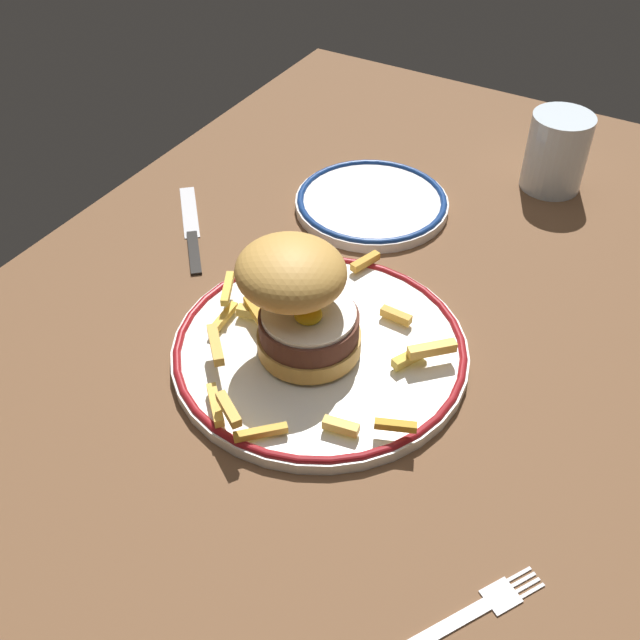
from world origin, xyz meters
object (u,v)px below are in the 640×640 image
object	(u,v)px
dinner_plate	(320,349)
fork	(464,617)
water_glass	(556,156)
side_plate	(372,202)
burger	(299,299)
knife	(192,234)

from	to	relation	value
dinner_plate	fork	xyz separation A→B (cm)	(-17.91, -22.26, -0.66)
water_glass	side_plate	world-z (taller)	water_glass
water_glass	side_plate	bearing A→B (deg)	132.70
dinner_plate	fork	distance (cm)	28.58
side_plate	fork	size ratio (longest dim) A/B	1.43
dinner_plate	burger	bearing A→B (deg)	121.82
water_glass	fork	distance (cm)	60.56
dinner_plate	fork	world-z (taller)	dinner_plate
side_plate	dinner_plate	bearing A→B (deg)	-163.61
burger	knife	size ratio (longest dim) A/B	0.97
dinner_plate	knife	xyz separation A→B (cm)	(9.60, 22.86, -0.58)
dinner_plate	burger	world-z (taller)	burger
dinner_plate	water_glass	bearing A→B (deg)	-13.34
burger	water_glass	world-z (taller)	burger
knife	water_glass	bearing A→B (deg)	-45.91
burger	knife	bearing A→B (deg)	63.50
burger	side_plate	distance (cm)	27.72
fork	burger	bearing A→B (deg)	54.68
dinner_plate	water_glass	distance (cm)	42.48
burger	side_plate	bearing A→B (deg)	12.50
dinner_plate	water_glass	size ratio (longest dim) A/B	2.97
water_glass	side_plate	size ratio (longest dim) A/B	0.52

